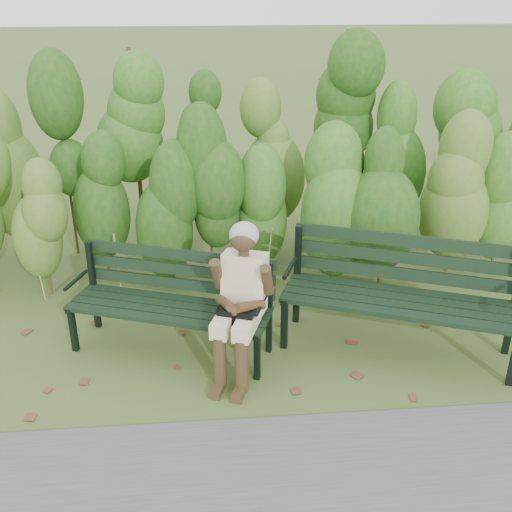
{
  "coord_description": "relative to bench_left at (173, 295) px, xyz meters",
  "views": [
    {
      "loc": [
        -0.43,
        -4.48,
        3.01
      ],
      "look_at": [
        0.0,
        0.35,
        0.75
      ],
      "focal_mm": 42.0,
      "sensor_mm": 36.0,
      "label": 1
    }
  ],
  "objects": [
    {
      "name": "ground",
      "position": [
        0.75,
        -0.12,
        -0.51
      ],
      "size": [
        80.0,
        80.0,
        0.0
      ],
      "primitive_type": "plane",
      "color": "#4D5B28"
    },
    {
      "name": "hedge_band",
      "position": [
        0.75,
        1.74,
        0.74
      ],
      "size": [
        11.04,
        1.67,
        2.42
      ],
      "color": "#47381E",
      "rests_on": "ground"
    },
    {
      "name": "leaf_litter",
      "position": [
        0.54,
        -0.27,
        -0.51
      ],
      "size": [
        5.44,
        2.25,
        0.01
      ],
      "color": "brown",
      "rests_on": "ground"
    },
    {
      "name": "bench_left",
      "position": [
        0.0,
        0.0,
        0.0
      ],
      "size": [
        1.83,
        1.11,
        0.87
      ],
      "color": "black",
      "rests_on": "ground"
    },
    {
      "name": "bench_right",
      "position": [
        1.97,
        -0.15,
        0.07
      ],
      "size": [
        2.08,
        1.33,
        0.99
      ],
      "color": "black",
      "rests_on": "ground"
    },
    {
      "name": "seated_woman",
      "position": [
        0.56,
        -0.39,
        0.21
      ],
      "size": [
        0.58,
        0.8,
        1.28
      ],
      "color": "beige",
      "rests_on": "ground"
    }
  ]
}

